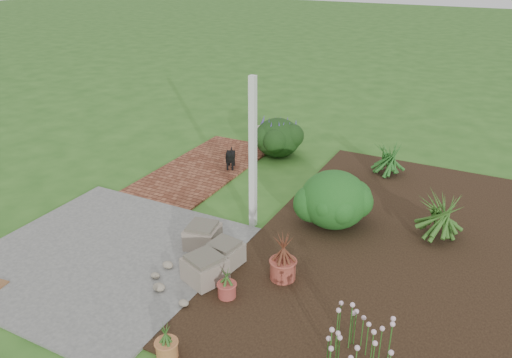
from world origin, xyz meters
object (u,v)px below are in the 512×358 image
at_px(stone_trough_near, 205,270).
at_px(cream_ceramic_urn, 262,137).
at_px(evergreen_shrub, 334,198).
at_px(black_dog, 230,157).

xyz_separation_m(stone_trough_near, cream_ceramic_urn, (-1.65, 5.03, 0.05)).
height_order(cream_ceramic_urn, evergreen_shrub, evergreen_shrub).
bearing_deg(black_dog, evergreen_shrub, -47.06).
xyz_separation_m(cream_ceramic_urn, evergreen_shrub, (2.67, -2.73, 0.25)).
relative_size(stone_trough_near, cream_ceramic_urn, 1.17).
xyz_separation_m(stone_trough_near, evergreen_shrub, (1.02, 2.30, 0.30)).
xyz_separation_m(stone_trough_near, black_dog, (-1.62, 3.50, 0.10)).
relative_size(black_dog, evergreen_shrub, 0.44).
relative_size(stone_trough_near, evergreen_shrub, 0.44).
distance_m(stone_trough_near, evergreen_shrub, 2.53).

